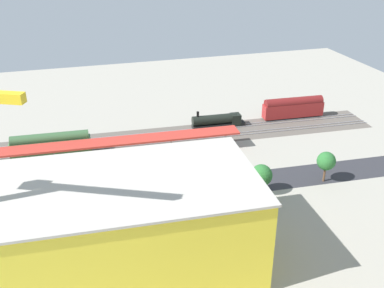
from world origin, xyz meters
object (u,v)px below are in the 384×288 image
(parked_car_4, at_px, (90,192))
(parked_car_2, at_px, (167,181))
(parked_car_1, at_px, (202,177))
(street_tree_2, at_px, (326,161))
(street_tree_0, at_px, (44,201))
(street_tree_1, at_px, (261,175))
(box_truck_0, at_px, (67,213))
(passenger_coach, at_px, (293,107))
(construction_building, at_px, (123,226))
(parked_car_0, at_px, (238,171))
(parked_car_3, at_px, (132,186))
(traffic_light, at_px, (191,160))
(freight_coach_far, at_px, (51,144))
(platform_canopy_near, at_px, (114,142))
(locomotive, at_px, (219,121))

(parked_car_4, bearing_deg, parked_car_2, 179.51)
(parked_car_1, height_order, street_tree_2, street_tree_2)
(parked_car_2, distance_m, street_tree_2, 34.74)
(street_tree_0, distance_m, street_tree_1, 42.98)
(parked_car_2, relative_size, box_truck_0, 0.46)
(passenger_coach, relative_size, street_tree_1, 2.77)
(passenger_coach, distance_m, parked_car_1, 45.05)
(construction_building, bearing_deg, parked_car_2, -114.96)
(parked_car_0, height_order, parked_car_1, parked_car_0)
(parked_car_0, xyz_separation_m, parked_car_4, (32.86, -0.05, -0.00))
(parked_car_3, distance_m, traffic_light, 13.94)
(traffic_light, bearing_deg, street_tree_1, 141.29)
(parked_car_4, relative_size, construction_building, 0.11)
(parked_car_2, height_order, street_tree_1, street_tree_1)
(freight_coach_far, bearing_deg, traffic_light, 145.60)
(parked_car_2, bearing_deg, box_truck_0, 19.96)
(parked_car_1, bearing_deg, street_tree_1, 140.33)
(street_tree_1, relative_size, traffic_light, 0.91)
(box_truck_0, xyz_separation_m, street_tree_1, (-39.18, 1.16, 2.62))
(parked_car_3, relative_size, street_tree_0, 0.56)
(construction_building, relative_size, street_tree_0, 5.61)
(parked_car_2, bearing_deg, street_tree_2, 166.31)
(traffic_light, bearing_deg, platform_canopy_near, -44.65)
(freight_coach_far, relative_size, parked_car_1, 4.62)
(parked_car_1, xyz_separation_m, box_truck_0, (28.95, 7.33, 0.87))
(street_tree_1, xyz_separation_m, traffic_light, (12.23, -9.80, 0.48))
(parked_car_3, distance_m, parked_car_4, 8.76)
(parked_car_1, bearing_deg, box_truck_0, 14.22)
(parked_car_3, bearing_deg, freight_coach_far, -52.28)
(parked_car_0, height_order, traffic_light, traffic_light)
(parked_car_2, height_order, street_tree_0, street_tree_0)
(platform_canopy_near, distance_m, parked_car_0, 30.44)
(freight_coach_far, distance_m, parked_car_1, 38.39)
(box_truck_0, relative_size, street_tree_2, 1.43)
(freight_coach_far, xyz_separation_m, street_tree_2, (-57.28, 29.45, 1.85))
(passenger_coach, bearing_deg, street_tree_2, 73.28)
(box_truck_0, bearing_deg, street_tree_2, 179.47)
(street_tree_0, bearing_deg, street_tree_1, 178.87)
(freight_coach_far, bearing_deg, locomotive, -173.33)
(locomotive, bearing_deg, platform_canopy_near, 19.39)
(street_tree_2, height_order, traffic_light, traffic_light)
(locomotive, bearing_deg, street_tree_0, 36.87)
(parked_car_0, relative_size, street_tree_2, 0.69)
(parked_car_4, bearing_deg, parked_car_1, 178.90)
(parked_car_3, distance_m, street_tree_2, 42.04)
(passenger_coach, bearing_deg, platform_canopy_near, 11.37)
(parked_car_0, relative_size, street_tree_0, 0.65)
(parked_car_4, relative_size, box_truck_0, 0.47)
(parked_car_4, height_order, construction_building, construction_building)
(freight_coach_far, bearing_deg, street_tree_2, 152.79)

